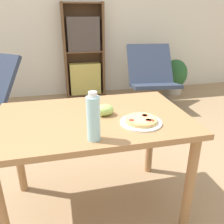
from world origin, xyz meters
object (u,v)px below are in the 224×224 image
object	(u,v)px
bookshelf	(84,55)
potted_plant_floor	(175,76)
grape_bunch	(105,110)
lounge_chair_far	(151,88)
drink_bottle	(94,118)
pizza_on_plate	(141,121)

from	to	relation	value
bookshelf	potted_plant_floor	distance (m)	1.58
grape_bunch	lounge_chair_far	bearing A→B (deg)	59.14
drink_bottle	bookshelf	bearing A→B (deg)	83.96
lounge_chair_far	bookshelf	world-z (taller)	bookshelf
pizza_on_plate	drink_bottle	xyz separation A→B (m)	(-0.29, -0.13, 0.10)
grape_bunch	potted_plant_floor	size ratio (longest dim) A/B	0.20
grape_bunch	lounge_chair_far	distance (m)	2.15
bookshelf	lounge_chair_far	bearing A→B (deg)	-41.46
drink_bottle	potted_plant_floor	size ratio (longest dim) A/B	0.43
grape_bunch	drink_bottle	size ratio (longest dim) A/B	0.46
potted_plant_floor	grape_bunch	bearing A→B (deg)	-126.54
drink_bottle	pizza_on_plate	bearing A→B (deg)	23.16
grape_bunch	bookshelf	size ratio (longest dim) A/B	0.08
lounge_chair_far	drink_bottle	bearing A→B (deg)	-112.23
potted_plant_floor	lounge_chair_far	bearing A→B (deg)	-141.45
lounge_chair_far	potted_plant_floor	size ratio (longest dim) A/B	1.50
drink_bottle	lounge_chair_far	xyz separation A→B (m)	(1.19, 2.09, -0.56)
pizza_on_plate	potted_plant_floor	distance (m)	2.93
grape_bunch	drink_bottle	world-z (taller)	drink_bottle
pizza_on_plate	potted_plant_floor	xyz separation A→B (m)	(1.52, 2.46, -0.43)
pizza_on_plate	grape_bunch	distance (m)	0.25
grape_bunch	lounge_chair_far	size ratio (longest dim) A/B	0.13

